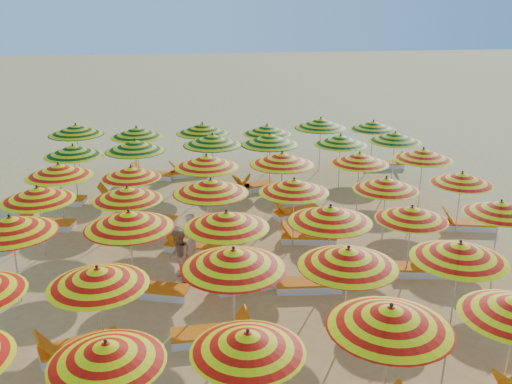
# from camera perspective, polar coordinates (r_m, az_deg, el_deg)

# --- Properties ---
(ground) EXTENTS (120.00, 120.00, 0.00)m
(ground) POSITION_cam_1_polar(r_m,az_deg,el_deg) (17.63, 0.22, -5.45)
(ground) COLOR #DFB063
(ground) RESTS_ON ground
(umbrella_1) EXTENTS (2.57, 2.57, 2.08)m
(umbrella_1) POSITION_cam_1_polar(r_m,az_deg,el_deg) (9.96, -14.73, -15.26)
(umbrella_1) COLOR silver
(umbrella_1) RESTS_ON ground
(umbrella_2) EXTENTS (2.13, 2.13, 2.10)m
(umbrella_2) POSITION_cam_1_polar(r_m,az_deg,el_deg) (9.87, -0.83, -14.76)
(umbrella_2) COLOR silver
(umbrella_2) RESTS_ON ground
(umbrella_3) EXTENTS (2.60, 2.60, 2.36)m
(umbrella_3) POSITION_cam_1_polar(r_m,az_deg,el_deg) (10.34, 13.29, -12.09)
(umbrella_3) COLOR silver
(umbrella_3) RESTS_ON ground
(umbrella_7) EXTENTS (2.53, 2.53, 2.19)m
(umbrella_7) POSITION_cam_1_polar(r_m,az_deg,el_deg) (12.12, -15.55, -8.17)
(umbrella_7) COLOR silver
(umbrella_7) RESTS_ON ground
(umbrella_8) EXTENTS (2.55, 2.55, 2.41)m
(umbrella_8) POSITION_cam_1_polar(r_m,az_deg,el_deg) (12.01, -2.26, -6.68)
(umbrella_8) COLOR silver
(umbrella_8) RESTS_ON ground
(umbrella_9) EXTENTS (2.86, 2.86, 2.32)m
(umbrella_9) POSITION_cam_1_polar(r_m,az_deg,el_deg) (12.39, 9.19, -6.46)
(umbrella_9) COLOR silver
(umbrella_9) RESTS_ON ground
(umbrella_10) EXTENTS (2.22, 2.22, 2.27)m
(umbrella_10) POSITION_cam_1_polar(r_m,az_deg,el_deg) (13.39, 19.69, -5.60)
(umbrella_10) COLOR silver
(umbrella_10) RESTS_ON ground
(umbrella_12) EXTENTS (2.31, 2.31, 2.36)m
(umbrella_12) POSITION_cam_1_polar(r_m,az_deg,el_deg) (15.00, -23.37, -3.04)
(umbrella_12) COLOR silver
(umbrella_12) RESTS_ON ground
(umbrella_13) EXTENTS (2.96, 2.96, 2.37)m
(umbrella_13) POSITION_cam_1_polar(r_m,az_deg,el_deg) (14.41, -12.58, -2.72)
(umbrella_13) COLOR silver
(umbrella_13) RESTS_ON ground
(umbrella_14) EXTENTS (2.33, 2.33, 2.30)m
(umbrella_14) POSITION_cam_1_polar(r_m,az_deg,el_deg) (14.26, -2.97, -2.79)
(umbrella_14) COLOR silver
(umbrella_14) RESTS_ON ground
(umbrella_15) EXTENTS (2.36, 2.36, 2.33)m
(umbrella_15) POSITION_cam_1_polar(r_m,az_deg,el_deg) (14.66, 7.44, -2.20)
(umbrella_15) COLOR silver
(umbrella_15) RESTS_ON ground
(umbrella_16) EXTENTS (2.25, 2.25, 2.07)m
(umbrella_16) POSITION_cam_1_polar(r_m,az_deg,el_deg) (15.77, 15.31, -2.06)
(umbrella_16) COLOR silver
(umbrella_16) RESTS_ON ground
(umbrella_17) EXTENTS (2.26, 2.26, 2.10)m
(umbrella_17) POSITION_cam_1_polar(r_m,az_deg,el_deg) (16.89, 23.27, -1.46)
(umbrella_17) COLOR silver
(umbrella_17) RESTS_ON ground
(umbrella_18) EXTENTS (2.57, 2.57, 2.23)m
(umbrella_18) POSITION_cam_1_polar(r_m,az_deg,el_deg) (17.40, -21.01, -0.17)
(umbrella_18) COLOR silver
(umbrella_18) RESTS_ON ground
(umbrella_19) EXTENTS (2.17, 2.17, 2.14)m
(umbrella_19) POSITION_cam_1_polar(r_m,az_deg,el_deg) (16.92, -12.74, -0.15)
(umbrella_19) COLOR silver
(umbrella_19) RESTS_ON ground
(umbrella_20) EXTENTS (2.77, 2.77, 2.36)m
(umbrella_20) POSITION_cam_1_polar(r_m,az_deg,el_deg) (16.58, -4.55, 0.59)
(umbrella_20) COLOR silver
(umbrella_20) RESTS_ON ground
(umbrella_21) EXTENTS (2.71, 2.71, 2.23)m
(umbrella_21) POSITION_cam_1_polar(r_m,az_deg,el_deg) (16.97, 3.83, 0.64)
(umbrella_21) COLOR silver
(umbrella_21) RESTS_ON ground
(umbrella_22) EXTENTS (2.07, 2.07, 2.14)m
(umbrella_22) POSITION_cam_1_polar(r_m,az_deg,el_deg) (17.81, 12.88, 0.81)
(umbrella_22) COLOR silver
(umbrella_22) RESTS_ON ground
(umbrella_23) EXTENTS (1.99, 1.99, 2.09)m
(umbrella_23) POSITION_cam_1_polar(r_m,az_deg,el_deg) (19.15, 19.89, 1.30)
(umbrella_23) COLOR silver
(umbrella_23) RESTS_ON ground
(umbrella_24) EXTENTS (2.23, 2.23, 2.28)m
(umbrella_24) POSITION_cam_1_polar(r_m,az_deg,el_deg) (19.35, -19.13, 2.08)
(umbrella_24) COLOR silver
(umbrella_24) RESTS_ON ground
(umbrella_25) EXTENTS (2.17, 2.17, 2.07)m
(umbrella_25) POSITION_cam_1_polar(r_m,az_deg,el_deg) (19.11, -12.40, 1.94)
(umbrella_25) COLOR silver
(umbrella_25) RESTS_ON ground
(umbrella_26) EXTENTS (2.25, 2.25, 2.33)m
(umbrella_26) POSITION_cam_1_polar(r_m,az_deg,el_deg) (19.18, -4.99, 3.07)
(umbrella_26) COLOR silver
(umbrella_26) RESTS_ON ground
(umbrella_27) EXTENTS (2.64, 2.64, 2.36)m
(umbrella_27) POSITION_cam_1_polar(r_m,az_deg,el_deg) (19.35, 2.63, 3.35)
(umbrella_27) COLOR silver
(umbrella_27) RESTS_ON ground
(umbrella_28) EXTENTS (2.45, 2.45, 2.19)m
(umbrella_28) POSITION_cam_1_polar(r_m,az_deg,el_deg) (20.22, 10.31, 3.33)
(umbrella_28) COLOR silver
(umbrella_28) RESTS_ON ground
(umbrella_29) EXTENTS (2.41, 2.41, 2.23)m
(umbrella_29) POSITION_cam_1_polar(r_m,az_deg,el_deg) (21.14, 16.38, 3.66)
(umbrella_29) COLOR silver
(umbrella_29) RESTS_ON ground
(umbrella_30) EXTENTS (2.34, 2.34, 2.25)m
(umbrella_30) POSITION_cam_1_polar(r_m,az_deg,el_deg) (21.76, -17.83, 3.98)
(umbrella_30) COLOR silver
(umbrella_30) RESTS_ON ground
(umbrella_31) EXTENTS (2.42, 2.42, 2.36)m
(umbrella_31) POSITION_cam_1_polar(r_m,az_deg,el_deg) (21.48, -12.01, 4.56)
(umbrella_31) COLOR silver
(umbrella_31) RESTS_ON ground
(umbrella_32) EXTENTS (2.47, 2.47, 2.40)m
(umbrella_32) POSITION_cam_1_polar(r_m,az_deg,el_deg) (21.79, -4.39, 5.23)
(umbrella_32) COLOR silver
(umbrella_32) RESTS_ON ground
(umbrella_33) EXTENTS (2.98, 2.98, 2.39)m
(umbrella_33) POSITION_cam_1_polar(r_m,az_deg,el_deg) (21.82, 1.40, 5.30)
(umbrella_33) COLOR silver
(umbrella_33) RESTS_ON ground
(umbrella_34) EXTENTS (2.71, 2.71, 2.22)m
(umbrella_34) POSITION_cam_1_polar(r_m,az_deg,el_deg) (22.59, 8.46, 5.18)
(umbrella_34) COLOR silver
(umbrella_34) RESTS_ON ground
(umbrella_35) EXTENTS (2.50, 2.50, 2.25)m
(umbrella_35) POSITION_cam_1_polar(r_m,az_deg,el_deg) (23.41, 13.72, 5.39)
(umbrella_35) COLOR silver
(umbrella_35) RESTS_ON ground
(umbrella_36) EXTENTS (2.62, 2.62, 2.39)m
(umbrella_36) POSITION_cam_1_polar(r_m,az_deg,el_deg) (24.55, -17.57, 5.96)
(umbrella_36) COLOR silver
(umbrella_36) RESTS_ON ground
(umbrella_37) EXTENTS (2.40, 2.40, 2.29)m
(umbrella_37) POSITION_cam_1_polar(r_m,az_deg,el_deg) (23.89, -11.86, 5.88)
(umbrella_37) COLOR silver
(umbrella_37) RESTS_ON ground
(umbrella_38) EXTENTS (2.73, 2.73, 2.35)m
(umbrella_38) POSITION_cam_1_polar(r_m,az_deg,el_deg) (23.91, -5.37, 6.35)
(umbrella_38) COLOR silver
(umbrella_38) RESTS_ON ground
(umbrella_39) EXTENTS (2.17, 2.17, 2.18)m
(umbrella_39) POSITION_cam_1_polar(r_m,az_deg,el_deg) (24.26, 1.12, 6.28)
(umbrella_39) COLOR silver
(umbrella_39) RESTS_ON ground
(umbrella_40) EXTENTS (2.82, 2.82, 2.39)m
(umbrella_40) POSITION_cam_1_polar(r_m,az_deg,el_deg) (24.74, 6.49, 6.85)
(umbrella_40) COLOR silver
(umbrella_40) RESTS_ON ground
(umbrella_41) EXTENTS (2.09, 2.09, 2.16)m
(umbrella_41) POSITION_cam_1_polar(r_m,az_deg,el_deg) (25.67, 11.65, 6.55)
(umbrella_41) COLOR silver
(umbrella_41) RESTS_ON ground
(lounger_5) EXTENTS (1.83, 1.16, 0.69)m
(lounger_5) POSITION_cam_1_polar(r_m,az_deg,el_deg) (13.30, -17.35, -14.61)
(lounger_5) COLOR white
(lounger_5) RESTS_ON ground
(lounger_6) EXTENTS (1.76, 0.66, 0.69)m
(lounger_6) POSITION_cam_1_polar(r_m,az_deg,el_deg) (13.17, -4.49, -14.04)
(lounger_6) COLOR white
(lounger_6) RESTS_ON ground
(lounger_8) EXTENTS (1.83, 1.10, 0.69)m
(lounger_8) POSITION_cam_1_polar(r_m,az_deg,el_deg) (15.10, -10.15, -9.63)
(lounger_8) COLOR white
(lounger_8) RESTS_ON ground
(lounger_9) EXTENTS (1.81, 0.88, 0.69)m
(lounger_9) POSITION_cam_1_polar(r_m,az_deg,el_deg) (15.21, -0.98, -9.08)
(lounger_9) COLOR white
(lounger_9) RESTS_ON ground
(lounger_10) EXTENTS (1.77, 0.71, 0.69)m
(lounger_10) POSITION_cam_1_polar(r_m,az_deg,el_deg) (15.20, 5.44, -9.19)
(lounger_10) COLOR white
(lounger_10) RESTS_ON ground
(lounger_11) EXTENTS (1.81, 0.88, 0.69)m
(lounger_11) POSITION_cam_1_polar(r_m,az_deg,el_deg) (16.59, 16.85, -7.43)
(lounger_11) COLOR white
(lounger_11) RESTS_ON ground
(lounger_12) EXTENTS (1.83, 1.16, 0.69)m
(lounger_12) POSITION_cam_1_polar(r_m,az_deg,el_deg) (17.38, -6.37, -5.41)
(lounger_12) COLOR white
(lounger_12) RESTS_ON ground
(lounger_13) EXTENTS (1.82, 0.93, 0.69)m
(lounger_13) POSITION_cam_1_polar(r_m,az_deg,el_deg) (17.94, 5.13, -4.54)
(lounger_13) COLOR white
(lounger_13) RESTS_ON ground
(lounger_14) EXTENTS (1.82, 0.96, 0.69)m
(lounger_14) POSITION_cam_1_polar(r_m,az_deg,el_deg) (20.08, 20.38, -3.08)
(lounger_14) COLOR white
(lounger_14) RESTS_ON ground
(lounger_15) EXTENTS (1.82, 0.99, 0.69)m
(lounger_15) POSITION_cam_1_polar(r_m,az_deg,el_deg) (20.13, -20.19, -3.00)
(lounger_15) COLOR white
(lounger_15) RESTS_ON ground
(lounger_16) EXTENTS (1.83, 1.13, 0.69)m
(lounger_16) POSITION_cam_1_polar(r_m,az_deg,el_deg) (19.58, -10.59, -2.72)
(lounger_16) COLOR white
(lounger_16) RESTS_ON ground
(lounger_17) EXTENTS (1.82, 1.01, 0.69)m
(lounger_17) POSITION_cam_1_polar(r_m,az_deg,el_deg) (19.91, 4.05, -2.05)
(lounger_17) COLOR white
(lounger_17) RESTS_ON ground
(lounger_18) EXTENTS (1.82, 1.00, 0.69)m
(lounger_18) POSITION_cam_1_polar(r_m,az_deg,el_deg) (22.29, -18.91, -0.71)
(lounger_18) COLOR white
(lounger_18) RESTS_ON ground
(lounger_19) EXTENTS (1.76, 0.68, 0.69)m
(lounger_19) POSITION_cam_1_polar(r_m,az_deg,el_deg) (21.91, -13.26, -0.51)
(lounger_19) COLOR white
(lounger_19) RESTS_ON ground
(lounger_20) EXTENTS (1.82, 0.93, 0.69)m
(lounger_20) POSITION_cam_1_polar(r_m,az_deg,el_deg) (22.35, -2.73, 0.40)
(lounger_20) COLOR white
(lounger_20) RESTS_ON ground
(lounger_21) EXTENTS (1.82, 1.17, 0.69)m
(lounger_21) POSITION_cam_1_polar(r_m,az_deg,el_deg) (22.47, -0.21, 0.52)
(lounger_21) COLOR white
(lounger_21) RESTS_ON ground
(lounger_22) EXTENTS (1.83, 1.06, 0.69)m
(lounger_22) POSITION_cam_1_polar(r_m,az_deg,el_deg) (24.33, -10.38, 1.68)
(lounger_22) COLOR white
(lounger_22) RESTS_ON ground
(lounger_23) EXTENTS (1.82, 0.99, 0.69)m
(lounger_23) POSITION_cam_1_polar(r_m,az_deg,el_deg) (24.47, -6.64, 1.97)
(lounger_23) COLOR white
(lounger_23) RESTS_ON ground
(lounger_24) EXTENTS (1.78, 0.76, 0.69)m
(lounger_24) POSITION_cam_1_polar(r_m,az_deg,el_deg) (26.08, 12.81, 2.70)
(lounger_24) COLOR white
(lounger_24) RESTS_ON ground
(beachgoer_a) EXTENTS (0.46, 0.61, 1.51)m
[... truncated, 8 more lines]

